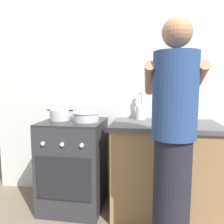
# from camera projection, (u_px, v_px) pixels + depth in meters

# --- Properties ---
(ground) EXTENTS (6.00, 6.00, 0.00)m
(ground) POSITION_uv_depth(u_px,v_px,m) (105.00, 216.00, 2.18)
(ground) COLOR #6B5B4C
(back_wall) EXTENTS (3.20, 0.10, 2.50)m
(back_wall) POSITION_uv_depth(u_px,v_px,m) (131.00, 85.00, 2.48)
(back_wall) COLOR silver
(back_wall) RESTS_ON ground
(countertop) EXTENTS (1.00, 0.60, 0.90)m
(countertop) POSITION_uv_depth(u_px,v_px,m) (163.00, 169.00, 2.18)
(countertop) COLOR #99724C
(countertop) RESTS_ON ground
(stove_range) EXTENTS (0.60, 0.62, 0.90)m
(stove_range) POSITION_uv_depth(u_px,v_px,m) (74.00, 164.00, 2.32)
(stove_range) COLOR #2D2D33
(stove_range) RESTS_ON ground
(pot) EXTENTS (0.27, 0.20, 0.11)m
(pot) POSITION_uv_depth(u_px,v_px,m) (60.00, 115.00, 2.29)
(pot) COLOR #B2B2B7
(pot) RESTS_ON stove_range
(mixing_bowl) EXTENTS (0.27, 0.27, 0.09)m
(mixing_bowl) POSITION_uv_depth(u_px,v_px,m) (86.00, 116.00, 2.22)
(mixing_bowl) COLOR #B7B7BC
(mixing_bowl) RESTS_ON stove_range
(utensil_crock) EXTENTS (0.10, 0.10, 0.33)m
(utensil_crock) POSITION_uv_depth(u_px,v_px,m) (141.00, 111.00, 2.36)
(utensil_crock) COLOR silver
(utensil_crock) RESTS_ON countertop
(spice_bottle) EXTENTS (0.04, 0.04, 0.10)m
(spice_bottle) POSITION_uv_depth(u_px,v_px,m) (164.00, 118.00, 2.15)
(spice_bottle) COLOR silver
(spice_bottle) RESTS_ON countertop
(oil_bottle) EXTENTS (0.07, 0.07, 0.27)m
(oil_bottle) POSITION_uv_depth(u_px,v_px,m) (186.00, 112.00, 2.03)
(oil_bottle) COLOR gold
(oil_bottle) RESTS_ON countertop
(person) EXTENTS (0.41, 0.50, 1.70)m
(person) POSITION_uv_depth(u_px,v_px,m) (173.00, 144.00, 1.55)
(person) COLOR black
(person) RESTS_ON ground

